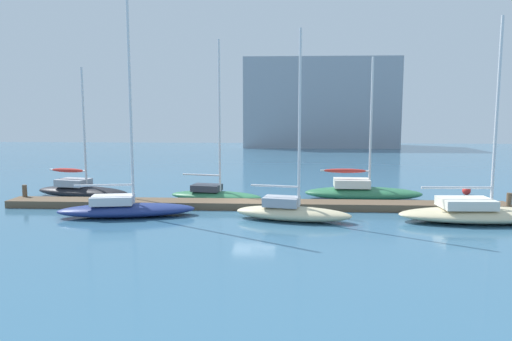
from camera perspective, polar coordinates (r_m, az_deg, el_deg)
ground_plane at (r=27.83m, az=-0.22°, el=-4.60°), size 120.00×120.00×0.00m
dock_pier at (r=27.79m, az=-0.22°, el=-4.16°), size 29.46×1.67×0.43m
dock_piling_near_end at (r=32.51m, az=-26.28°, el=-2.60°), size 0.28×0.28×1.16m
dock_piling_far_end at (r=29.86m, az=28.37°, el=-3.52°), size 0.28×0.28×1.16m
sailboat_0 at (r=33.45m, az=-20.48°, el=-2.16°), size 7.00×3.48×8.53m
sailboat_1 at (r=26.49m, az=-15.61°, el=-4.27°), size 7.56×3.26×11.86m
sailboat_2 at (r=30.13m, az=-5.05°, el=-2.77°), size 6.21×2.86×10.09m
sailboat_3 at (r=24.68m, az=4.33°, el=-4.85°), size 6.33×2.95×9.81m
sailboat_4 at (r=31.21m, az=12.70°, el=-2.45°), size 7.62×2.71×9.10m
sailboat_5 at (r=26.90m, az=25.60°, el=-4.61°), size 8.68×2.97×10.36m
mooring_buoy_red at (r=35.31m, az=24.21°, el=-2.27°), size 0.56×0.56×0.56m
harbor_building_distant at (r=79.63m, az=7.67°, el=8.07°), size 24.54×11.42×14.23m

